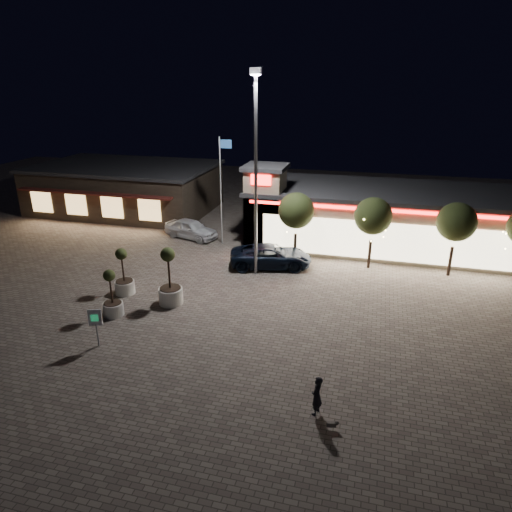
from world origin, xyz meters
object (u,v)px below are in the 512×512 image
(pickup_truck, at_px, (271,256))
(valet_sign, at_px, (95,321))
(planter_left, at_px, (124,280))
(pedestrian, at_px, (317,396))
(white_sedan, at_px, (191,229))
(planter_mid, at_px, (112,301))

(pickup_truck, relative_size, valet_sign, 2.82)
(planter_left, bearing_deg, pickup_truck, 40.25)
(pedestrian, bearing_deg, white_sedan, -128.16)
(pickup_truck, bearing_deg, white_sedan, 46.15)
(white_sedan, bearing_deg, pickup_truck, -102.08)
(pickup_truck, height_order, white_sedan, white_sedan)
(pickup_truck, xyz_separation_m, white_sedan, (-7.46, 4.15, 0.01))
(pedestrian, relative_size, planter_left, 0.57)
(white_sedan, height_order, valet_sign, valet_sign)
(valet_sign, bearing_deg, pedestrian, -10.77)
(planter_mid, bearing_deg, pickup_truck, 53.21)
(pedestrian, relative_size, planter_mid, 0.61)
(planter_left, bearing_deg, planter_mid, -72.94)
(pickup_truck, xyz_separation_m, pedestrian, (4.95, -13.63, 0.05))
(pickup_truck, relative_size, pedestrian, 3.36)
(pedestrian, height_order, planter_mid, planter_mid)
(pedestrian, xyz_separation_m, valet_sign, (-10.58, 2.01, 0.53))
(planter_mid, xyz_separation_m, valet_sign, (0.92, -2.86, 0.53))
(pedestrian, xyz_separation_m, planter_mid, (-11.50, 4.88, 0.01))
(pickup_truck, relative_size, planter_left, 1.92)
(valet_sign, bearing_deg, planter_left, 107.49)
(white_sedan, distance_m, valet_sign, 15.89)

